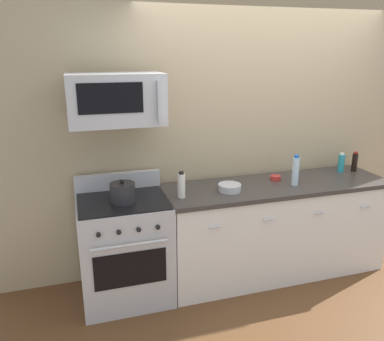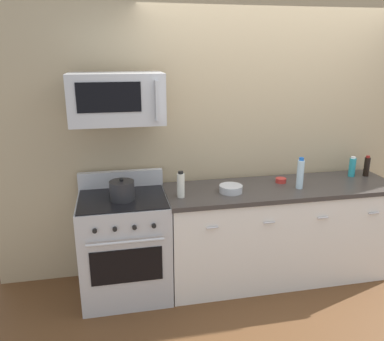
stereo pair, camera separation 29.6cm
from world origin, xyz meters
TOP-DOWN VIEW (x-y plane):
  - ground_plane at (0.00, 0.00)m, footprint 6.30×6.30m
  - back_wall at (0.00, 0.41)m, footprint 5.25×0.10m
  - counter_unit at (0.00, -0.00)m, footprint 2.16×0.66m
  - range_oven at (-1.46, 0.00)m, footprint 0.76×0.69m
  - microwave at (-1.46, 0.05)m, footprint 0.74×0.44m
  - bottle_soy_sauce_dark at (0.94, 0.12)m, footprint 0.06×0.06m
  - bottle_dish_soap at (0.80, 0.15)m, footprint 0.06×0.06m
  - bottle_water_clear at (0.13, -0.08)m, footprint 0.06×0.06m
  - bottle_vinegar_white at (-0.96, -0.08)m, footprint 0.07×0.07m
  - bowl_steel_prep at (-0.51, -0.05)m, footprint 0.20×0.20m
  - bowl_red_small at (0.03, 0.11)m, footprint 0.10×0.10m
  - stockpot at (-1.46, -0.05)m, footprint 0.21×0.21m

SIDE VIEW (x-z plane):
  - ground_plane at x=0.00m, z-range 0.00..0.00m
  - counter_unit at x=0.00m, z-range 0.00..0.92m
  - range_oven at x=-1.46m, z-range -0.07..1.00m
  - bowl_red_small at x=0.03m, z-range 0.92..0.96m
  - bowl_steel_prep at x=-0.51m, z-range 0.92..0.99m
  - stockpot at x=-1.46m, z-range 0.91..1.10m
  - bottle_dish_soap at x=0.80m, z-range 0.91..1.12m
  - bottle_soy_sauce_dark at x=0.94m, z-range 0.91..1.12m
  - bottle_vinegar_white at x=-0.96m, z-range 0.91..1.14m
  - bottle_water_clear at x=0.13m, z-range 0.91..1.20m
  - back_wall at x=0.00m, z-range 0.00..2.70m
  - microwave at x=-1.46m, z-range 1.55..1.95m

